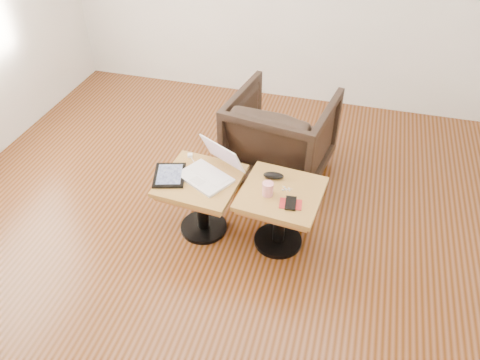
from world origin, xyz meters
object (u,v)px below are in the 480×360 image
(side_table_right, at_px, (280,205))
(laptop, at_px, (211,170))
(striped_cup, at_px, (268,189))
(side_table_left, at_px, (201,192))
(armchair, at_px, (281,135))

(side_table_right, distance_m, laptop, 0.54)
(side_table_right, relative_size, laptop, 1.23)
(laptop, relative_size, striped_cup, 4.94)
(side_table_left, distance_m, striped_cup, 0.51)
(striped_cup, bearing_deg, side_table_right, 31.89)
(side_table_left, height_order, laptop, laptop)
(side_table_right, relative_size, armchair, 0.72)
(laptop, distance_m, striped_cup, 0.44)
(striped_cup, bearing_deg, laptop, 167.27)
(side_table_left, height_order, side_table_right, same)
(laptop, relative_size, armchair, 0.59)
(side_table_right, distance_m, striped_cup, 0.19)
(side_table_left, relative_size, side_table_right, 0.99)
(striped_cup, bearing_deg, side_table_left, 175.55)
(side_table_right, bearing_deg, armchair, 106.89)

